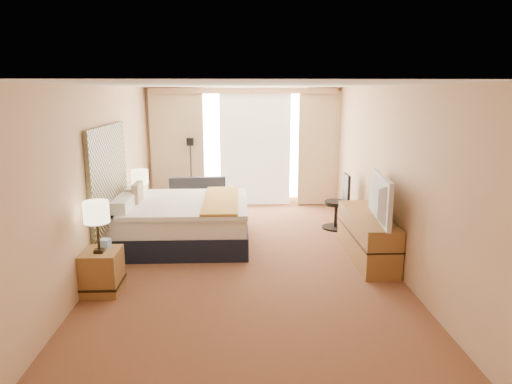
{
  "coord_description": "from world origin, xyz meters",
  "views": [
    {
      "loc": [
        -0.12,
        -6.57,
        2.53
      ],
      "look_at": [
        0.15,
        0.4,
        0.97
      ],
      "focal_mm": 32.0,
      "sensor_mm": 36.0,
      "label": 1
    }
  ],
  "objects_px": {
    "television": "(373,199)",
    "nightstand_left": "(102,271)",
    "floor_lamp": "(191,159)",
    "desk_chair": "(339,205)",
    "bed": "(183,221)",
    "lamp_right": "(140,178)",
    "loveseat": "(198,204)",
    "nightstand_right": "(142,218)",
    "lamp_left": "(96,213)",
    "media_dresser": "(367,236)"
  },
  "relations": [
    {
      "from": "television",
      "to": "nightstand_left",
      "type": "bearing_deg",
      "value": 106.83
    },
    {
      "from": "floor_lamp",
      "to": "desk_chair",
      "type": "xyz_separation_m",
      "value": [
        2.89,
        -1.63,
        -0.63
      ]
    },
    {
      "from": "nightstand_left",
      "to": "bed",
      "type": "height_order",
      "value": "bed"
    },
    {
      "from": "floor_lamp",
      "to": "lamp_right",
      "type": "height_order",
      "value": "floor_lamp"
    },
    {
      "from": "loveseat",
      "to": "desk_chair",
      "type": "bearing_deg",
      "value": -23.65
    },
    {
      "from": "nightstand_right",
      "to": "bed",
      "type": "bearing_deg",
      "value": -36.57
    },
    {
      "from": "lamp_right",
      "to": "nightstand_right",
      "type": "bearing_deg",
      "value": 96.73
    },
    {
      "from": "desk_chair",
      "to": "lamp_left",
      "type": "distance_m",
      "value": 4.54
    },
    {
      "from": "lamp_right",
      "to": "television",
      "type": "xyz_separation_m",
      "value": [
        3.64,
        -1.75,
        0.0
      ]
    },
    {
      "from": "nightstand_left",
      "to": "nightstand_right",
      "type": "relative_size",
      "value": 1.0
    },
    {
      "from": "lamp_left",
      "to": "lamp_right",
      "type": "height_order",
      "value": "lamp_left"
    },
    {
      "from": "floor_lamp",
      "to": "lamp_left",
      "type": "relative_size",
      "value": 2.34
    },
    {
      "from": "lamp_left",
      "to": "lamp_right",
      "type": "distance_m",
      "value": 2.49
    },
    {
      "from": "nightstand_right",
      "to": "media_dresser",
      "type": "bearing_deg",
      "value": -21.4
    },
    {
      "from": "media_dresser",
      "to": "lamp_left",
      "type": "distance_m",
      "value": 3.93
    },
    {
      "from": "desk_chair",
      "to": "lamp_right",
      "type": "bearing_deg",
      "value": -177.06
    },
    {
      "from": "nightstand_right",
      "to": "lamp_left",
      "type": "relative_size",
      "value": 0.84
    },
    {
      "from": "nightstand_right",
      "to": "lamp_right",
      "type": "relative_size",
      "value": 0.89
    },
    {
      "from": "desk_chair",
      "to": "lamp_right",
      "type": "xyz_separation_m",
      "value": [
        -3.6,
        -0.2,
        0.57
      ]
    },
    {
      "from": "desk_chair",
      "to": "television",
      "type": "bearing_deg",
      "value": -89.08
    },
    {
      "from": "bed",
      "to": "lamp_left",
      "type": "distance_m",
      "value": 2.23
    },
    {
      "from": "loveseat",
      "to": "lamp_right",
      "type": "bearing_deg",
      "value": -134.36
    },
    {
      "from": "bed",
      "to": "television",
      "type": "bearing_deg",
      "value": -23.27
    },
    {
      "from": "nightstand_right",
      "to": "bed",
      "type": "relative_size",
      "value": 0.26
    },
    {
      "from": "nightstand_right",
      "to": "floor_lamp",
      "type": "bearing_deg",
      "value": 67.69
    },
    {
      "from": "floor_lamp",
      "to": "television",
      "type": "xyz_separation_m",
      "value": [
        2.93,
        -3.58,
        -0.06
      ]
    },
    {
      "from": "nightstand_left",
      "to": "television",
      "type": "distance_m",
      "value": 3.79
    },
    {
      "from": "media_dresser",
      "to": "television",
      "type": "height_order",
      "value": "television"
    },
    {
      "from": "nightstand_left",
      "to": "television",
      "type": "relative_size",
      "value": 0.48
    },
    {
      "from": "media_dresser",
      "to": "floor_lamp",
      "type": "distance_m",
      "value": 4.44
    },
    {
      "from": "loveseat",
      "to": "bed",
      "type": "bearing_deg",
      "value": -98.84
    },
    {
      "from": "desk_chair",
      "to": "loveseat",
      "type": "bearing_deg",
      "value": 161.09
    },
    {
      "from": "nightstand_right",
      "to": "television",
      "type": "relative_size",
      "value": 0.48
    },
    {
      "from": "lamp_right",
      "to": "loveseat",
      "type": "bearing_deg",
      "value": 50.57
    },
    {
      "from": "nightstand_right",
      "to": "loveseat",
      "type": "height_order",
      "value": "loveseat"
    },
    {
      "from": "media_dresser",
      "to": "bed",
      "type": "height_order",
      "value": "bed"
    },
    {
      "from": "desk_chair",
      "to": "lamp_right",
      "type": "distance_m",
      "value": 3.65
    },
    {
      "from": "loveseat",
      "to": "media_dresser",
      "type": "bearing_deg",
      "value": -46.75
    },
    {
      "from": "nightstand_right",
      "to": "desk_chair",
      "type": "bearing_deg",
      "value": 1.98
    },
    {
      "from": "nightstand_right",
      "to": "loveseat",
      "type": "xyz_separation_m",
      "value": [
        0.92,
        1.04,
        -0.02
      ]
    },
    {
      "from": "lamp_left",
      "to": "lamp_right",
      "type": "bearing_deg",
      "value": 89.84
    },
    {
      "from": "desk_chair",
      "to": "television",
      "type": "relative_size",
      "value": 0.89
    },
    {
      "from": "nightstand_left",
      "to": "floor_lamp",
      "type": "bearing_deg",
      "value": 80.39
    },
    {
      "from": "media_dresser",
      "to": "loveseat",
      "type": "height_order",
      "value": "loveseat"
    },
    {
      "from": "television",
      "to": "lamp_left",
      "type": "bearing_deg",
      "value": 107.76
    },
    {
      "from": "media_dresser",
      "to": "lamp_left",
      "type": "relative_size",
      "value": 2.74
    },
    {
      "from": "nightstand_right",
      "to": "lamp_right",
      "type": "bearing_deg",
      "value": -83.27
    },
    {
      "from": "nightstand_right",
      "to": "desk_chair",
      "type": "relative_size",
      "value": 0.54
    },
    {
      "from": "loveseat",
      "to": "desk_chair",
      "type": "height_order",
      "value": "desk_chair"
    },
    {
      "from": "nightstand_right",
      "to": "floor_lamp",
      "type": "relative_size",
      "value": 0.36
    }
  ]
}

